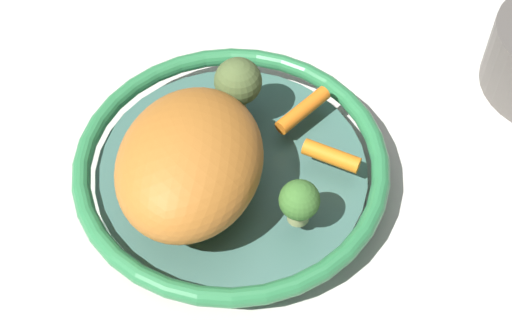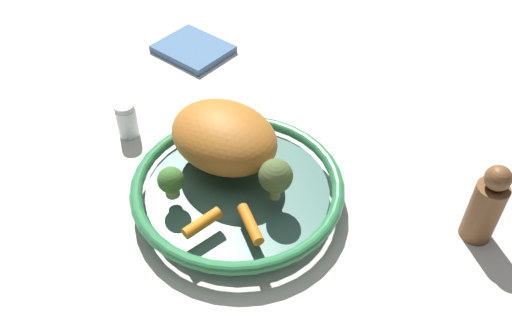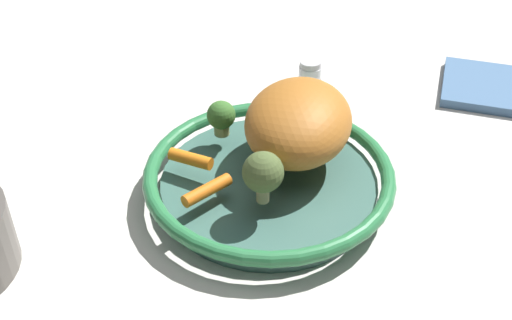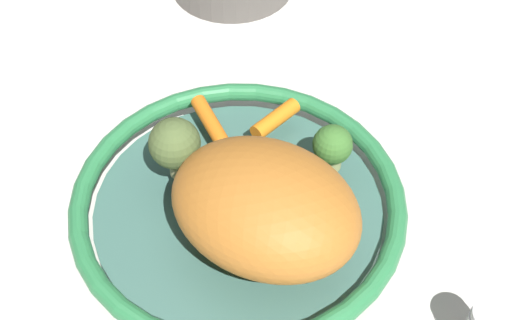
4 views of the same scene
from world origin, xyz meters
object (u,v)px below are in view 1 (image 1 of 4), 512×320
at_px(serving_bowl, 232,170).
at_px(broccoli_floret_mid, 238,82).
at_px(broccoli_floret_small, 299,201).
at_px(roast_chicken_piece, 190,162).
at_px(baby_carrot_back, 303,110).
at_px(baby_carrot_right, 331,156).

relative_size(serving_bowl, broccoli_floret_mid, 4.76).
distance_m(broccoli_floret_mid, broccoli_floret_small, 0.14).
relative_size(roast_chicken_piece, baby_carrot_back, 2.55).
height_order(baby_carrot_back, baby_carrot_right, same).
bearing_deg(baby_carrot_right, roast_chicken_piece, 80.58).
height_order(baby_carrot_back, broccoli_floret_mid, broccoli_floret_mid).
height_order(baby_carrot_right, broccoli_floret_small, broccoli_floret_small).
bearing_deg(broccoli_floret_mid, serving_bowl, 150.11).
xyz_separation_m(baby_carrot_right, broccoli_floret_small, (-0.05, 0.06, 0.02)).
bearing_deg(roast_chicken_piece, broccoli_floret_mid, -46.53).
bearing_deg(broccoli_floret_small, roast_chicken_piece, 48.04).
bearing_deg(broccoli_floret_mid, roast_chicken_piece, 133.47).
height_order(roast_chicken_piece, broccoli_floret_mid, roast_chicken_piece).
distance_m(baby_carrot_back, baby_carrot_right, 0.06).
bearing_deg(serving_bowl, baby_carrot_back, -76.50).
distance_m(roast_chicken_piece, broccoli_floret_small, 0.10).
relative_size(baby_carrot_back, broccoli_floret_mid, 1.00).
bearing_deg(baby_carrot_right, broccoli_floret_mid, 29.89).
bearing_deg(broccoli_floret_mid, baby_carrot_back, -120.53).
xyz_separation_m(serving_bowl, roast_chicken_piece, (-0.02, 0.05, 0.06)).
bearing_deg(broccoli_floret_small, serving_bowl, 18.06).
bearing_deg(roast_chicken_piece, baby_carrot_right, -99.42).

